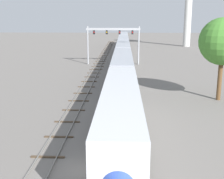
# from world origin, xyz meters

# --- Properties ---
(ground_plane) EXTENTS (400.00, 400.00, 0.00)m
(ground_plane) POSITION_xyz_m (0.00, 0.00, 0.00)
(ground_plane) COLOR slate
(track_main) EXTENTS (2.60, 200.00, 0.16)m
(track_main) POSITION_xyz_m (2.00, 60.00, 0.07)
(track_main) COLOR slate
(track_main) RESTS_ON ground
(track_near) EXTENTS (2.60, 160.00, 0.16)m
(track_near) POSITION_xyz_m (-3.50, 40.00, 0.07)
(track_near) COLOR slate
(track_near) RESTS_ON ground
(passenger_train) EXTENTS (3.04, 115.29, 4.80)m
(passenger_train) POSITION_xyz_m (2.00, 51.45, 2.61)
(passenger_train) COLOR silver
(passenger_train) RESTS_ON ground
(signal_gantry) EXTENTS (12.10, 0.49, 8.50)m
(signal_gantry) POSITION_xyz_m (-0.25, 49.70, 6.20)
(signal_gantry) COLOR #999BA0
(signal_gantry) RESTS_ON ground
(trackside_tree_left) EXTENTS (5.94, 5.94, 10.48)m
(trackside_tree_left) POSITION_xyz_m (14.50, 19.44, 7.47)
(trackside_tree_left) COLOR brown
(trackside_tree_left) RESTS_ON ground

